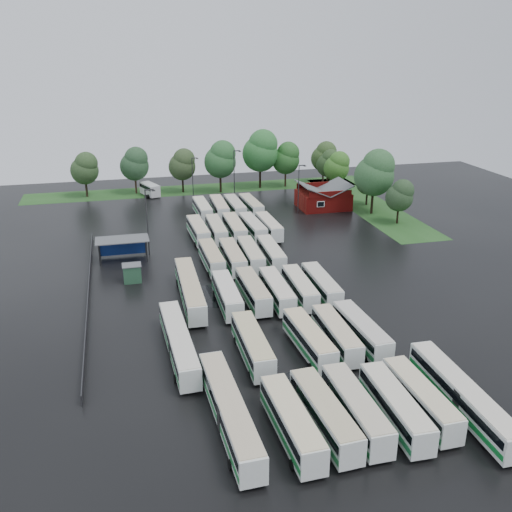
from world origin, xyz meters
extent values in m
plane|color=black|center=(0.00, 0.00, 0.00)|extent=(160.00, 160.00, 0.00)
cube|color=maroon|center=(24.00, 42.80, 1.70)|extent=(10.00, 8.00, 3.40)
cube|color=#4C4F51|center=(21.50, 42.80, 4.30)|extent=(5.07, 8.60, 2.19)
cube|color=#4C4F51|center=(26.50, 42.80, 4.30)|extent=(5.07, 8.60, 2.19)
cube|color=maroon|center=(24.00, 38.80, 3.90)|extent=(9.00, 0.20, 1.20)
cube|color=silver|center=(22.00, 38.75, 2.00)|extent=(1.60, 0.12, 1.20)
cylinder|color=#2D2D30|center=(-20.80, 20.00, 1.70)|extent=(0.16, 0.16, 3.40)
cylinder|color=#2D2D30|center=(-13.60, 20.00, 1.70)|extent=(0.16, 0.16, 3.40)
cylinder|color=#2D2D30|center=(-20.80, 23.20, 1.70)|extent=(0.16, 0.16, 3.40)
cylinder|color=#2D2D30|center=(-13.60, 23.20, 1.70)|extent=(0.16, 0.16, 3.40)
cube|color=#4C4F51|center=(-17.20, 21.60, 3.50)|extent=(8.20, 4.20, 0.15)
cube|color=navy|center=(-17.20, 23.50, 1.60)|extent=(7.60, 0.08, 2.60)
cube|color=#234E33|center=(-16.20, 12.60, 1.25)|extent=(2.50, 2.00, 2.50)
cube|color=#4C4F51|center=(-16.20, 12.60, 2.56)|extent=(2.70, 2.20, 0.12)
cube|color=#214D1B|center=(2.00, 64.80, 0.01)|extent=(80.00, 10.00, 0.01)
cube|color=#214D1B|center=(34.00, 42.80, 0.01)|extent=(10.00, 50.00, 0.01)
cube|color=#2D2D30|center=(-22.20, 8.00, 0.60)|extent=(0.10, 50.00, 1.20)
cube|color=silver|center=(-4.33, -26.22, 1.72)|extent=(2.72, 11.39, 2.59)
cube|color=black|center=(-4.33, -26.22, 2.24)|extent=(2.76, 10.94, 0.83)
cube|color=#177832|center=(-4.33, -26.22, 1.15)|extent=(2.76, 11.16, 0.57)
cube|color=beige|center=(-4.33, -26.22, 3.06)|extent=(2.62, 11.04, 0.11)
cylinder|color=black|center=(-4.33, -29.84, 0.42)|extent=(2.40, 0.91, 0.91)
cylinder|color=black|center=(-4.33, -22.59, 0.42)|extent=(2.40, 0.91, 0.91)
cube|color=silver|center=(-1.18, -25.87, 1.73)|extent=(2.95, 11.46, 2.60)
cube|color=black|center=(-1.18, -25.87, 2.25)|extent=(2.99, 11.01, 0.83)
cube|color=#2A7C43|center=(-1.18, -25.87, 1.15)|extent=(2.99, 11.24, 0.57)
cube|color=tan|center=(-1.18, -25.87, 3.08)|extent=(2.84, 11.12, 0.11)
cylinder|color=black|center=(-1.18, -29.50, 0.43)|extent=(2.41, 0.91, 0.91)
cylinder|color=black|center=(-1.18, -22.23, 0.43)|extent=(2.41, 0.91, 0.91)
cube|color=silver|center=(1.81, -25.74, 1.72)|extent=(2.40, 11.33, 2.59)
cube|color=black|center=(1.81, -25.74, 2.24)|extent=(2.46, 10.88, 0.83)
cube|color=#1A7033|center=(1.81, -25.74, 1.15)|extent=(2.45, 11.10, 0.57)
cube|color=#C0B499|center=(1.81, -25.74, 3.07)|extent=(2.31, 10.99, 0.11)
cylinder|color=black|center=(1.81, -29.36, 0.42)|extent=(2.41, 0.91, 0.91)
cylinder|color=black|center=(1.81, -22.12, 0.42)|extent=(2.41, 0.91, 0.91)
cube|color=silver|center=(5.39, -26.29, 1.70)|extent=(2.58, 11.21, 2.56)
cube|color=black|center=(5.39, -26.29, 2.21)|extent=(2.63, 10.76, 0.82)
cube|color=#1F793F|center=(5.39, -26.29, 1.13)|extent=(2.62, 10.99, 0.56)
cube|color=beige|center=(5.39, -26.29, 3.02)|extent=(2.48, 10.87, 0.11)
cylinder|color=black|center=(5.39, -29.86, 0.42)|extent=(2.37, 0.89, 0.89)
cylinder|color=black|center=(5.39, -22.72, 0.42)|extent=(2.37, 0.89, 0.89)
cube|color=silver|center=(8.25, -25.68, 1.67)|extent=(2.46, 11.02, 2.52)
cube|color=black|center=(8.25, -25.68, 2.18)|extent=(2.51, 10.59, 0.81)
cube|color=#247C40|center=(8.25, -25.68, 1.12)|extent=(2.50, 10.81, 0.55)
cube|color=beige|center=(8.25, -25.68, 2.98)|extent=(2.36, 10.69, 0.11)
cylinder|color=black|center=(8.25, -29.20, 0.41)|extent=(2.34, 0.88, 0.88)
cylinder|color=black|center=(8.25, -22.16, 0.41)|extent=(2.34, 0.88, 0.88)
cube|color=silver|center=(-4.46, -12.41, 1.73)|extent=(2.42, 11.36, 2.60)
cube|color=black|center=(-4.46, -12.41, 2.25)|extent=(2.48, 10.91, 0.83)
cube|color=#176B31|center=(-4.46, -12.41, 1.15)|extent=(2.47, 11.14, 0.57)
cube|color=#C8BA88|center=(-4.46, -12.41, 3.07)|extent=(2.33, 11.02, 0.11)
cylinder|color=black|center=(-4.46, -16.04, 0.43)|extent=(2.41, 0.91, 0.91)
cylinder|color=black|center=(-4.46, -8.78, 0.43)|extent=(2.41, 0.91, 0.91)
cube|color=silver|center=(1.92, -12.60, 1.68)|extent=(2.81, 11.15, 2.53)
cube|color=black|center=(1.92, -12.60, 2.19)|extent=(2.84, 10.71, 0.81)
cube|color=#1E7937|center=(1.92, -12.60, 1.12)|extent=(2.84, 10.93, 0.56)
cube|color=beige|center=(1.92, -12.60, 2.99)|extent=(2.70, 10.81, 0.11)
cylinder|color=black|center=(1.92, -16.14, 0.41)|extent=(2.35, 0.88, 0.88)
cylinder|color=black|center=(1.92, -9.06, 0.41)|extent=(2.35, 0.88, 0.88)
cube|color=silver|center=(5.26, -12.28, 1.65)|extent=(2.42, 10.86, 2.48)
cube|color=black|center=(5.26, -12.28, 2.14)|extent=(2.46, 10.43, 0.79)
cube|color=#1F6C39|center=(5.26, -12.28, 1.10)|extent=(2.46, 10.65, 0.55)
cube|color=#CAB794|center=(5.26, -12.28, 2.93)|extent=(2.32, 10.54, 0.11)
cylinder|color=black|center=(5.26, -15.75, 0.41)|extent=(2.30, 0.87, 0.87)
cylinder|color=black|center=(5.26, -8.81, 0.41)|extent=(2.30, 0.87, 0.87)
cube|color=silver|center=(8.29, -12.25, 1.70)|extent=(2.75, 11.25, 2.56)
cube|color=black|center=(8.29, -12.25, 2.21)|extent=(2.79, 10.81, 0.82)
cube|color=#25733F|center=(8.29, -12.25, 1.14)|extent=(2.79, 11.03, 0.56)
cube|color=beige|center=(8.29, -12.25, 3.03)|extent=(2.64, 10.92, 0.11)
cylinder|color=black|center=(8.29, -15.82, 0.42)|extent=(2.37, 0.89, 0.89)
cylinder|color=black|center=(8.29, -8.67, 0.42)|extent=(2.37, 0.89, 0.89)
cube|color=silver|center=(-4.59, 1.08, 1.68)|extent=(2.49, 11.11, 2.54)
cube|color=black|center=(-4.59, 1.08, 2.19)|extent=(2.54, 10.67, 0.81)
cube|color=#166F37|center=(-4.59, 1.08, 1.13)|extent=(2.53, 10.89, 0.56)
cube|color=beige|center=(-4.59, 1.08, 3.00)|extent=(2.39, 10.78, 0.11)
cylinder|color=black|center=(-4.59, -2.47, 0.42)|extent=(2.35, 0.89, 0.89)
cylinder|color=black|center=(-4.59, 4.62, 0.42)|extent=(2.35, 0.89, 0.89)
cube|color=silver|center=(-1.00, 1.55, 1.68)|extent=(2.46, 11.08, 2.53)
cube|color=black|center=(-1.00, 1.55, 2.19)|extent=(2.51, 10.63, 0.81)
cube|color=#297C41|center=(-1.00, 1.55, 1.12)|extent=(2.50, 10.86, 0.56)
cube|color=tan|center=(-1.00, 1.55, 2.99)|extent=(2.36, 10.74, 0.11)
cylinder|color=black|center=(-1.00, -1.99, 0.41)|extent=(2.35, 0.88, 0.88)
cylinder|color=black|center=(-1.00, 5.08, 0.41)|extent=(2.35, 0.88, 0.88)
cube|color=silver|center=(2.07, 0.91, 1.67)|extent=(2.42, 11.02, 2.52)
cube|color=black|center=(2.07, 0.91, 2.18)|extent=(2.47, 10.58, 0.81)
cube|color=#127135|center=(2.07, 0.91, 1.12)|extent=(2.47, 10.80, 0.55)
cube|color=beige|center=(2.07, 0.91, 2.98)|extent=(2.33, 10.69, 0.11)
cylinder|color=black|center=(2.07, -2.61, 0.41)|extent=(2.34, 0.88, 0.88)
cylinder|color=black|center=(2.07, 4.43, 0.41)|extent=(2.34, 0.88, 0.88)
cube|color=silver|center=(5.33, 1.10, 1.64)|extent=(2.58, 10.88, 2.48)
cube|color=black|center=(5.33, 1.10, 2.14)|extent=(2.62, 10.45, 0.79)
cube|color=#1E7C3A|center=(5.33, 1.10, 1.10)|extent=(2.62, 10.66, 0.55)
cube|color=beige|center=(5.33, 1.10, 2.93)|extent=(2.48, 10.55, 0.11)
cylinder|color=black|center=(5.33, -2.36, 0.41)|extent=(2.30, 0.86, 0.86)
cylinder|color=black|center=(5.33, 4.56, 0.41)|extent=(2.30, 0.86, 0.86)
cube|color=silver|center=(8.42, 1.18, 1.66)|extent=(2.44, 10.96, 2.50)
cube|color=black|center=(8.42, 1.18, 2.16)|extent=(2.49, 10.52, 0.80)
cube|color=#1F6A35|center=(8.42, 1.18, 1.11)|extent=(2.48, 10.74, 0.55)
cube|color=beige|center=(8.42, 1.18, 2.96)|extent=(2.35, 10.63, 0.11)
cylinder|color=black|center=(8.42, -2.32, 0.41)|extent=(2.32, 0.87, 0.87)
cylinder|color=black|center=(8.42, 4.67, 0.41)|extent=(2.32, 0.87, 0.87)
cube|color=silver|center=(-4.21, 15.05, 1.66)|extent=(2.44, 10.98, 2.51)
cube|color=black|center=(-4.21, 15.05, 2.17)|extent=(2.48, 10.54, 0.80)
cube|color=#267341|center=(-4.21, 15.05, 1.11)|extent=(2.48, 10.76, 0.55)
cube|color=tan|center=(-4.21, 15.05, 2.96)|extent=(2.34, 10.65, 0.11)
cylinder|color=black|center=(-4.21, 11.55, 0.41)|extent=(2.33, 0.88, 0.88)
cylinder|color=black|center=(-4.21, 18.56, 0.41)|extent=(2.33, 0.88, 0.88)
cube|color=silver|center=(-1.07, 14.48, 1.69)|extent=(2.45, 11.14, 2.55)
cube|color=black|center=(-1.07, 14.48, 2.20)|extent=(2.50, 10.70, 0.81)
cube|color=#187C39|center=(-1.07, 14.48, 1.13)|extent=(2.49, 10.92, 0.56)
cube|color=#C2AD8A|center=(-1.07, 14.48, 3.01)|extent=(2.35, 10.81, 0.11)
cylinder|color=black|center=(-1.07, 10.93, 0.42)|extent=(2.36, 0.89, 0.89)
cylinder|color=black|center=(-1.07, 18.04, 0.42)|extent=(2.36, 0.89, 0.89)
cube|color=silver|center=(1.87, 14.88, 1.67)|extent=(2.59, 11.04, 2.52)
cube|color=black|center=(1.87, 14.88, 2.17)|extent=(2.63, 10.60, 0.81)
cube|color=#216E38|center=(1.87, 14.88, 1.12)|extent=(2.63, 10.82, 0.55)
cube|color=beige|center=(1.87, 14.88, 2.97)|extent=(2.48, 10.71, 0.11)
cylinder|color=black|center=(1.87, 11.37, 0.41)|extent=(2.33, 0.88, 0.88)
cylinder|color=black|center=(1.87, 18.40, 0.41)|extent=(2.33, 0.88, 0.88)
cube|color=silver|center=(5.10, 14.74, 1.65)|extent=(2.58, 10.91, 2.49)
cube|color=black|center=(5.10, 14.74, 2.15)|extent=(2.62, 10.47, 0.80)
cube|color=#286F3C|center=(5.10, 14.74, 1.10)|extent=(2.62, 10.69, 0.55)
cube|color=beige|center=(5.10, 14.74, 2.94)|extent=(2.48, 10.58, 0.11)
cylinder|color=black|center=(5.10, 11.27, 0.41)|extent=(2.30, 0.87, 0.87)
cylinder|color=black|center=(5.10, 18.21, 0.41)|extent=(2.30, 0.87, 0.87)
cube|color=silver|center=(-4.21, 28.68, 1.68)|extent=(2.63, 11.13, 2.54)
cube|color=black|center=(-4.21, 28.68, 2.19)|extent=(2.67, 10.69, 0.81)
cube|color=#287E40|center=(-4.21, 28.68, 1.12)|extent=(2.67, 10.91, 0.56)
cube|color=beige|center=(-4.21, 28.68, 3.00)|extent=(2.53, 10.79, 0.11)
cylinder|color=black|center=(-4.21, 25.14, 0.41)|extent=(2.35, 0.89, 0.89)
cylinder|color=black|center=(-4.21, 32.22, 0.41)|extent=(2.35, 0.89, 0.89)
cube|color=silver|center=(-1.06, 28.44, 1.67)|extent=(2.45, 11.02, 2.52)
cube|color=black|center=(-1.06, 28.44, 2.17)|extent=(2.50, 10.58, 0.81)
cube|color=#227940|center=(-1.06, 28.44, 1.12)|extent=(2.49, 10.80, 0.55)
cube|color=beige|center=(-1.06, 28.44, 2.97)|extent=(2.35, 10.69, 0.11)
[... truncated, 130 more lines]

